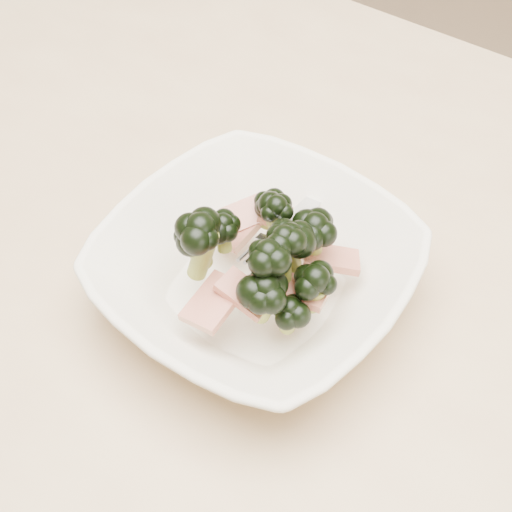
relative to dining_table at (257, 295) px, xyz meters
The scene contains 2 objects.
dining_table is the anchor object (origin of this frame).
broccoli_dish 0.15m from the dining_table, 54.12° to the right, with size 0.26×0.27×0.11m.
Camera 1 is at (0.25, -0.36, 1.25)m, focal length 50.00 mm.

